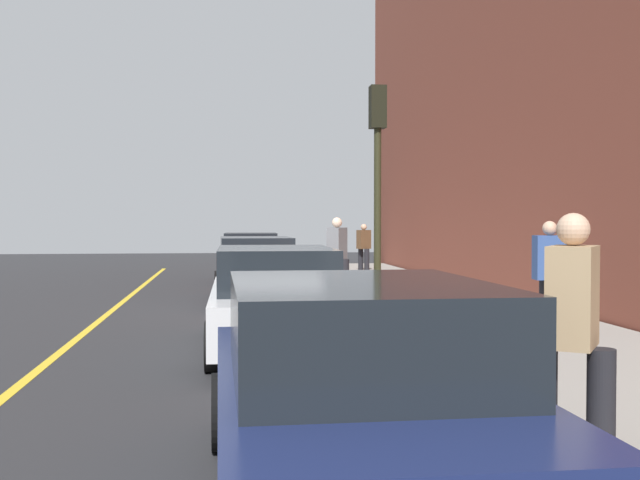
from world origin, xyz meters
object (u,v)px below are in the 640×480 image
parked_car_red (251,257)px  pedestrian_grey_coat (337,254)px  parked_car_navy (355,394)px  parked_car_maroon (256,269)px  traffic_light_pole (377,162)px  pedestrian_blue_coat (549,273)px  rolling_suitcase (335,283)px  pedestrian_brown_coat (364,246)px  parked_car_white (274,299)px  pedestrian_tan_coat (572,331)px

parked_car_red → pedestrian_grey_coat: pedestrian_grey_coat is taller
parked_car_navy → parked_car_red: bearing=0.0°
parked_car_maroon → pedestrian_grey_coat: (-0.31, -1.87, 0.36)m
traffic_light_pole → pedestrian_blue_coat: bearing=-111.9°
parked_car_maroon → rolling_suitcase: (0.10, -1.88, -0.34)m
traffic_light_pole → rolling_suitcase: traffic_light_pole is taller
pedestrian_blue_coat → pedestrian_brown_coat: bearing=1.0°
parked_car_white → pedestrian_brown_coat: 15.41m
rolling_suitcase → pedestrian_tan_coat: bearing=179.3°
pedestrian_tan_coat → rolling_suitcase: (12.59, -0.15, -0.69)m
parked_car_maroon → rolling_suitcase: size_ratio=4.77×
pedestrian_tan_coat → parked_car_white: bearing=16.7°
pedestrian_tan_coat → traffic_light_pole: traffic_light_pole is taller
parked_car_red → parked_car_maroon: bearing=179.0°
parked_car_white → pedestrian_tan_coat: size_ratio=2.67×
parked_car_navy → pedestrian_tan_coat: pedestrian_tan_coat is taller
parked_car_white → pedestrian_brown_coat: bearing=-15.4°
parked_car_navy → parked_car_red: size_ratio=0.95×
parked_car_red → pedestrian_tan_coat: 18.84m
parked_car_navy → rolling_suitcase: size_ratio=4.76×
parked_car_navy → pedestrian_brown_coat: pedestrian_brown_coat is taller
pedestrian_blue_coat → pedestrian_tan_coat: 6.70m
parked_car_white → rolling_suitcase: (6.79, -1.89, -0.34)m
rolling_suitcase → parked_car_maroon: bearing=92.9°
pedestrian_brown_coat → parked_car_navy: bearing=169.3°
parked_car_navy → pedestrian_grey_coat: 12.54m
pedestrian_grey_coat → rolling_suitcase: pedestrian_grey_coat is taller
parked_car_maroon → parked_car_red: size_ratio=0.96×
pedestrian_brown_coat → traffic_light_pole: bearing=170.3°
pedestrian_tan_coat → pedestrian_brown_coat: pedestrian_tan_coat is taller
parked_car_maroon → parked_car_red: bearing=-1.0°
parked_car_maroon → pedestrian_blue_coat: (-6.32, -4.34, 0.32)m
parked_car_white → traffic_light_pole: 3.10m
parked_car_maroon → pedestrian_grey_coat: size_ratio=2.34×
pedestrian_tan_coat → traffic_light_pole: 7.40m
traffic_light_pole → pedestrian_brown_coat: bearing=-9.7°
parked_car_navy → pedestrian_tan_coat: 1.67m
pedestrian_tan_coat → pedestrian_grey_coat: bearing=-0.6°
parked_car_navy → pedestrian_tan_coat: bearing=-81.9°
parked_car_red → pedestrian_blue_coat: pedestrian_blue_coat is taller
parked_car_navy → rolling_suitcase: parked_car_navy is taller
pedestrian_blue_coat → pedestrian_grey_coat: bearing=22.3°
pedestrian_blue_coat → traffic_light_pole: size_ratio=0.44×
parked_car_white → rolling_suitcase: bearing=-15.6°
parked_car_maroon → pedestrian_brown_coat: bearing=-26.6°
pedestrian_tan_coat → rolling_suitcase: size_ratio=2.02×
parked_car_red → rolling_suitcase: (-6.17, -1.77, -0.34)m
parked_car_red → pedestrian_brown_coat: size_ratio=2.74×
pedestrian_blue_coat → pedestrian_grey_coat: size_ratio=0.96×
parked_car_maroon → parked_car_white: bearing=180.0°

